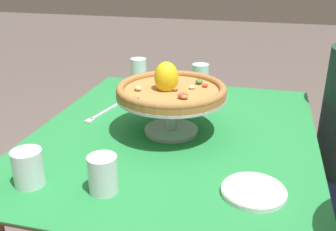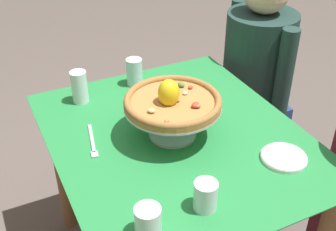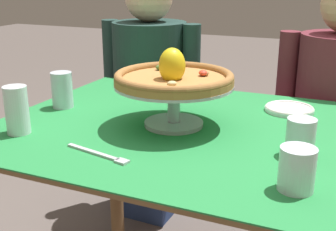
# 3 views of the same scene
# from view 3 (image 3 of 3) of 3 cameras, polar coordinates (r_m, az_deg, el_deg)

# --- Properties ---
(dining_table) EXTENTS (1.06, 0.89, 0.73)m
(dining_table) POSITION_cam_3_polar(r_m,az_deg,el_deg) (1.35, 1.36, -5.90)
(dining_table) COLOR olive
(dining_table) RESTS_ON ground
(pizza_stand) EXTENTS (0.35, 0.35, 0.13)m
(pizza_stand) POSITION_cam_3_polar(r_m,az_deg,el_deg) (1.27, 0.77, 2.50)
(pizza_stand) COLOR #B7B7C1
(pizza_stand) RESTS_ON dining_table
(pizza) EXTENTS (0.35, 0.35, 0.11)m
(pizza) POSITION_cam_3_polar(r_m,az_deg,el_deg) (1.25, 0.77, 5.11)
(pizza) COLOR #AD753D
(pizza) RESTS_ON pizza_stand
(water_glass_front_left) EXTENTS (0.07, 0.07, 0.14)m
(water_glass_front_left) POSITION_cam_3_polar(r_m,az_deg,el_deg) (1.29, -19.17, 0.27)
(water_glass_front_left) COLOR white
(water_glass_front_left) RESTS_ON dining_table
(water_glass_front_right) EXTENTS (0.08, 0.08, 0.09)m
(water_glass_front_right) POSITION_cam_3_polar(r_m,az_deg,el_deg) (0.95, 16.53, -7.03)
(water_glass_front_right) COLOR silver
(water_glass_front_right) RESTS_ON dining_table
(water_glass_side_right) EXTENTS (0.07, 0.07, 0.09)m
(water_glass_side_right) POSITION_cam_3_polar(r_m,az_deg,el_deg) (1.12, 16.96, -3.03)
(water_glass_side_right) COLOR silver
(water_glass_side_right) RESTS_ON dining_table
(water_glass_side_left) EXTENTS (0.07, 0.07, 0.12)m
(water_glass_side_left) POSITION_cam_3_polar(r_m,az_deg,el_deg) (1.50, -13.71, 3.03)
(water_glass_side_left) COLOR silver
(water_glass_side_left) RESTS_ON dining_table
(side_plate) EXTENTS (0.16, 0.16, 0.02)m
(side_plate) POSITION_cam_3_polar(r_m,az_deg,el_deg) (1.48, 15.62, 0.87)
(side_plate) COLOR white
(side_plate) RESTS_ON dining_table
(dinner_fork) EXTENTS (0.20, 0.06, 0.01)m
(dinner_fork) POSITION_cam_3_polar(r_m,az_deg,el_deg) (1.10, -8.87, -5.08)
(dinner_fork) COLOR #B7B7C1
(dinner_fork) RESTS_ON dining_table
(diner_left) EXTENTS (0.50, 0.35, 1.16)m
(diner_left) POSITION_cam_3_polar(r_m,az_deg,el_deg) (2.10, -2.34, 1.76)
(diner_left) COLOR navy
(diner_left) RESTS_ON ground
(diner_right) EXTENTS (0.49, 0.34, 1.16)m
(diner_right) POSITION_cam_3_polar(r_m,az_deg,el_deg) (1.87, 21.05, -1.84)
(diner_right) COLOR maroon
(diner_right) RESTS_ON ground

